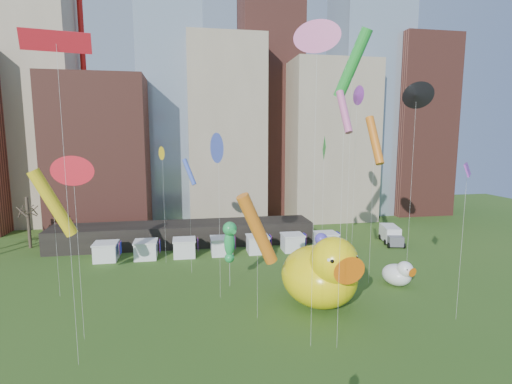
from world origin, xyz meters
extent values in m
cube|color=gray|center=(-30.00, 62.00, 21.00)|extent=(14.00, 12.00, 42.00)
cube|color=brown|center=(-18.00, 56.00, 13.00)|extent=(16.00, 14.00, 26.00)
cube|color=#8C9EB2|center=(-6.00, 64.00, 27.50)|extent=(12.00, 12.00, 55.00)
cube|color=gray|center=(4.00, 60.00, 17.00)|extent=(14.00, 14.00, 34.00)
cube|color=brown|center=(14.00, 66.00, 34.00)|extent=(12.00, 12.00, 68.00)
cube|color=gray|center=(24.00, 58.00, 15.00)|extent=(16.00, 14.00, 30.00)
cube|color=#8C9EB2|center=(34.00, 62.00, 24.00)|extent=(14.00, 12.00, 48.00)
cube|color=brown|center=(44.00, 60.00, 18.00)|extent=(12.00, 12.00, 36.00)
cylinder|color=red|center=(-22.00, 64.00, 38.00)|extent=(1.00, 1.00, 76.00)
cylinder|color=red|center=(30.00, 64.00, 38.00)|extent=(1.00, 1.00, 76.00)
cube|color=black|center=(-4.00, 42.00, 1.60)|extent=(38.00, 6.00, 3.20)
cube|color=white|center=(-14.00, 36.00, 1.10)|extent=(2.80, 2.80, 2.20)
cube|color=red|center=(-12.20, 36.00, 1.60)|extent=(0.08, 1.40, 1.60)
cube|color=white|center=(-9.00, 36.00, 1.10)|extent=(2.80, 2.80, 2.20)
cube|color=red|center=(-7.20, 36.00, 1.60)|extent=(0.08, 1.40, 1.60)
cube|color=white|center=(-4.00, 36.00, 1.10)|extent=(2.80, 2.80, 2.20)
cube|color=red|center=(-2.20, 36.00, 1.60)|extent=(0.08, 1.40, 1.60)
cube|color=white|center=(1.00, 36.00, 1.10)|extent=(2.80, 2.80, 2.20)
cube|color=red|center=(2.80, 36.00, 1.60)|extent=(0.08, 1.40, 1.60)
cube|color=white|center=(6.00, 36.00, 1.10)|extent=(2.80, 2.80, 2.20)
cube|color=red|center=(7.80, 36.00, 1.60)|extent=(0.08, 1.40, 1.60)
cube|color=white|center=(11.00, 36.00, 1.10)|extent=(2.80, 2.80, 2.20)
cube|color=red|center=(12.80, 36.00, 1.60)|extent=(0.08, 1.40, 1.60)
cube|color=white|center=(16.00, 36.00, 1.10)|extent=(2.80, 2.80, 2.20)
cube|color=red|center=(17.80, 36.00, 1.60)|extent=(0.08, 1.40, 1.60)
cylinder|color=#382B21|center=(-26.00, 44.00, 3.75)|extent=(0.44, 0.44, 7.50)
ellipsoid|color=yellow|center=(8.68, 18.48, 2.83)|extent=(8.27, 9.21, 5.65)
ellipsoid|color=yellow|center=(8.07, 21.55, 2.68)|extent=(2.12, 1.79, 2.29)
sphere|color=yellow|center=(9.17, 16.00, 5.10)|extent=(4.99, 4.99, 4.25)
cone|color=orange|center=(9.52, 14.22, 4.96)|extent=(2.66, 2.33, 2.34)
sphere|color=white|center=(8.25, 14.62, 5.67)|extent=(0.77, 0.77, 0.77)
sphere|color=white|center=(10.54, 15.08, 5.67)|extent=(0.77, 0.77, 0.77)
sphere|color=black|center=(8.32, 14.27, 5.67)|extent=(0.38, 0.38, 0.38)
sphere|color=black|center=(10.61, 14.72, 5.67)|extent=(0.38, 0.38, 0.38)
ellipsoid|color=white|center=(18.66, 21.67, 1.14)|extent=(3.74, 4.01, 2.27)
ellipsoid|color=white|center=(18.20, 22.84, 1.08)|extent=(0.92, 0.82, 0.92)
sphere|color=white|center=(19.03, 20.72, 2.05)|extent=(2.21, 2.21, 1.71)
cone|color=orange|center=(19.29, 20.05, 1.99)|extent=(1.16, 1.06, 0.94)
sphere|color=white|center=(18.76, 20.11, 2.28)|extent=(0.31, 0.31, 0.31)
sphere|color=white|center=(19.64, 20.46, 2.28)|extent=(0.31, 0.31, 0.31)
sphere|color=black|center=(18.81, 19.98, 2.28)|extent=(0.15, 0.15, 0.15)
sphere|color=black|center=(19.69, 20.32, 2.28)|extent=(0.15, 0.15, 0.15)
cylinder|color=silver|center=(0.86, 24.51, 2.40)|extent=(0.03, 0.03, 4.80)
ellipsoid|color=green|center=(0.86, 24.51, 4.80)|extent=(1.33, 1.18, 2.91)
sphere|color=green|center=(0.86, 24.36, 6.36)|extent=(1.79, 1.79, 1.48)
cone|color=green|center=(0.86, 23.69, 6.28)|extent=(0.73, 1.02, 0.52)
sphere|color=green|center=(0.86, 24.56, 3.13)|extent=(1.04, 1.04, 1.04)
cylinder|color=silver|center=(10.18, 22.29, 1.98)|extent=(0.03, 0.03, 3.97)
ellipsoid|color=#4E41C3|center=(10.18, 22.29, 3.97)|extent=(1.05, 0.86, 2.63)
sphere|color=#4E41C3|center=(10.18, 22.14, 5.37)|extent=(1.36, 1.36, 1.34)
cone|color=#4E41C3|center=(10.18, 21.54, 5.31)|extent=(0.48, 0.85, 0.47)
sphere|color=#4E41C3|center=(10.18, 22.34, 2.46)|extent=(0.94, 0.94, 0.94)
cube|color=silver|center=(26.85, 37.76, 1.38)|extent=(3.11, 4.83, 2.23)
cube|color=#595960|center=(26.19, 34.98, 0.94)|extent=(2.37, 2.04, 1.43)
cylinder|color=black|center=(25.39, 36.45, 0.40)|extent=(0.40, 0.83, 0.80)
cylinder|color=black|center=(27.56, 35.94, 0.40)|extent=(0.40, 0.83, 0.80)
cylinder|color=black|center=(26.10, 39.40, 0.40)|extent=(0.40, 0.83, 0.80)
cylinder|color=black|center=(28.26, 38.88, 0.40)|extent=(0.40, 0.83, 0.80)
cylinder|color=silver|center=(-11.22, 11.97, 10.91)|extent=(0.02, 0.02, 21.82)
cube|color=red|center=(-11.22, 11.97, 21.82)|extent=(4.13, 1.23, 1.24)
cylinder|color=silver|center=(7.52, 10.85, 8.82)|extent=(0.02, 0.02, 17.63)
cylinder|color=pink|center=(7.52, 10.85, 17.63)|extent=(0.83, 1.88, 3.10)
cylinder|color=silver|center=(19.75, 21.59, 10.06)|extent=(0.02, 0.02, 20.11)
cone|color=black|center=(19.75, 21.59, 20.11)|extent=(1.06, 2.69, 2.70)
cylinder|color=silver|center=(11.14, 24.54, 7.35)|extent=(0.02, 0.02, 14.70)
cube|color=green|center=(11.14, 24.54, 14.70)|extent=(0.60, 2.52, 2.58)
cylinder|color=silver|center=(-6.32, 33.65, 6.97)|extent=(0.02, 0.02, 13.94)
cone|color=yellow|center=(-6.32, 33.65, 13.94)|extent=(0.76, 1.64, 1.66)
cylinder|color=silver|center=(-0.40, 21.74, 7.44)|extent=(0.02, 0.02, 14.88)
cone|color=blue|center=(-0.40, 21.74, 14.88)|extent=(0.98, 2.88, 2.87)
cylinder|color=silver|center=(2.44, 16.74, 4.03)|extent=(0.02, 0.02, 8.06)
cylinder|color=orange|center=(2.44, 16.74, 8.06)|extent=(3.98, 2.11, 6.51)
cylinder|color=silver|center=(16.39, 28.27, 10.36)|extent=(0.02, 0.02, 20.72)
cone|color=purple|center=(16.39, 28.27, 20.72)|extent=(0.41, 2.28, 2.26)
cylinder|color=silver|center=(-11.75, 15.64, 6.70)|extent=(0.02, 0.02, 13.41)
cone|color=red|center=(-11.75, 15.64, 13.41)|extent=(2.25, 0.74, 2.24)
cylinder|color=silver|center=(5.63, 11.43, 11.34)|extent=(0.02, 0.02, 22.68)
cone|color=pink|center=(5.63, 11.43, 22.68)|extent=(2.02, 1.43, 2.22)
cylinder|color=silver|center=(11.46, 18.70, 11.20)|extent=(0.02, 0.02, 22.39)
cylinder|color=green|center=(11.46, 18.70, 22.39)|extent=(3.05, 3.38, 6.02)
cylinder|color=silver|center=(-16.29, 24.84, 4.75)|extent=(0.02, 0.02, 9.51)
cylinder|color=yellow|center=(-16.29, 24.84, 9.51)|extent=(4.27, 2.11, 6.99)
cylinder|color=silver|center=(-3.14, 29.43, 5.98)|extent=(0.02, 0.02, 11.97)
cylinder|color=blue|center=(-3.14, 29.43, 11.97)|extent=(1.77, 1.47, 3.07)
cylinder|color=silver|center=(16.04, 22.84, 7.78)|extent=(0.02, 0.02, 15.56)
cylinder|color=orange|center=(16.04, 22.84, 15.56)|extent=(1.26, 3.12, 5.17)
cylinder|color=silver|center=(19.57, 13.35, 6.61)|extent=(0.02, 0.02, 13.22)
cube|color=purple|center=(19.57, 13.35, 13.22)|extent=(2.60, 2.87, 1.04)
camera|label=1|loc=(-3.34, -14.92, 15.88)|focal=27.00mm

